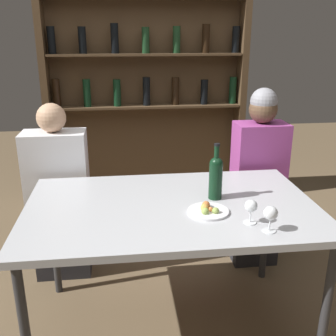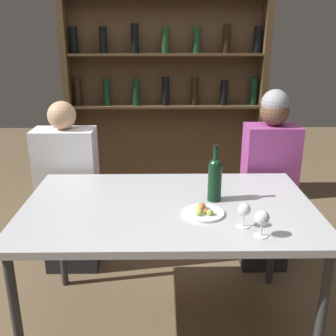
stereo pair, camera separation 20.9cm
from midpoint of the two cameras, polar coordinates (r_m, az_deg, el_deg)
ground_plane at (r=2.44m, az=-2.23°, el=-21.87°), size 10.00×10.00×0.00m
dining_table at (r=2.05m, az=-2.49°, el=-6.79°), size 1.49×0.92×0.76m
wine_rack_wall at (r=3.72m, az=-4.85°, el=11.68°), size 1.85×0.21×2.13m
wine_bottle at (r=2.05m, az=4.06°, el=-1.13°), size 0.07×0.07×0.30m
wine_glass_0 at (r=1.82m, az=8.75°, el=-5.70°), size 0.06×0.06×0.11m
wine_glass_1 at (r=1.76m, az=11.38°, el=-6.65°), size 0.06×0.06×0.12m
food_plate_0 at (r=1.93m, az=2.72°, el=-6.23°), size 0.20×0.20×0.04m
seated_person_left at (r=2.72m, az=-17.68°, el=-4.33°), size 0.40×0.22×1.19m
seated_person_right at (r=2.77m, az=10.76°, el=-2.05°), size 0.34×0.22×1.26m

